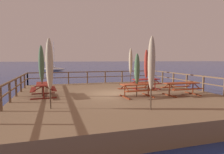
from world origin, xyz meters
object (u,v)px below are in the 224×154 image
Objects in this scene: patio_umbrella_tall_back_right at (146,64)px; patio_umbrella_tall_mid_right at (151,63)px; lamp_post_hooked at (151,60)px; patio_umbrella_tall_front at (49,64)px; picnic_table_front_right at (181,86)px; picnic_table_front_left at (43,87)px; sailboat_distant at (53,69)px; patio_umbrella_tall_mid_left at (131,61)px; picnic_table_mid_right at (137,87)px; patio_umbrella_short_front at (137,69)px; patio_umbrella_tall_back_left at (41,64)px; picnic_table_mid_centre at (146,82)px.

patio_umbrella_tall_mid_right reaches higher than patio_umbrella_tall_back_right.
patio_umbrella_tall_front is at bearing -138.54° from lamp_post_hooked.
picnic_table_front_right is 7.90m from patio_umbrella_tall_front.
patio_umbrella_tall_back_right is 4.87m from lamp_post_hooked.
picnic_table_front_left is 0.67× the size of lamp_post_hooked.
patio_umbrella_tall_mid_left is at bearing -79.72° from sailboat_distant.
patio_umbrella_tall_mid_left is at bearing 89.55° from patio_umbrella_tall_back_right.
picnic_table_mid_right is 0.78× the size of patio_umbrella_short_front.
patio_umbrella_tall_back_left is (-5.34, 1.77, 1.36)m from picnic_table_mid_right.
patio_umbrella_tall_back_left is 0.97× the size of patio_umbrella_tall_front.
patio_umbrella_tall_mid_left is (1.86, 5.58, 1.47)m from picnic_table_mid_right.
lamp_post_hooked is (9.71, 4.86, 0.19)m from patio_umbrella_tall_back_left.
lamp_post_hooked reaches higher than patio_umbrella_tall_back_left.
lamp_post_hooked is at bearing 26.99° from picnic_table_front_left.
patio_umbrella_short_front is 43.31m from sailboat_distant.
picnic_table_front_left and picnic_table_mid_centre have the same top height.
patio_umbrella_short_front reaches higher than picnic_table_front_right.
lamp_post_hooked is at bearing 58.54° from picnic_table_mid_centre.
patio_umbrella_tall_back_left is at bearing 162.34° from patio_umbrella_short_front.
picnic_table_mid_centre is at bearing 53.31° from patio_umbrella_short_front.
patio_umbrella_tall_mid_left is (0.02, 3.10, 0.18)m from patio_umbrella_tall_back_right.
patio_umbrella_tall_back_right is at bearing -121.43° from lamp_post_hooked.
picnic_table_mid_right is 2.88m from picnic_table_front_right.
patio_umbrella_short_front is 7.89m from lamp_post_hooked.
picnic_table_front_right is 4.64m from patio_umbrella_tall_mid_right.
picnic_table_mid_right is at bearing 77.81° from patio_umbrella_tall_mid_right.
lamp_post_hooked is (2.54, 4.15, 0.26)m from patio_umbrella_tall_back_right.
patio_umbrella_tall_mid_right is at bearing -114.47° from patio_umbrella_tall_back_right.
patio_umbrella_tall_back_right is (7.11, 0.76, 1.29)m from picnic_table_front_left.
patio_umbrella_tall_mid_left reaches higher than patio_umbrella_tall_front.
picnic_table_mid_centre is at bearing -80.54° from sailboat_distant.
picnic_table_front_right is 0.68× the size of patio_umbrella_tall_mid_right.
picnic_table_mid_right is 0.62× the size of lamp_post_hooked.
patio_umbrella_tall_back_right is at bearing 5.67° from patio_umbrella_tall_back_left.
patio_umbrella_tall_mid_right reaches higher than patio_umbrella_tall_back_left.
patio_umbrella_tall_mid_left reaches higher than patio_umbrella_tall_back_right.
patio_umbrella_short_front is (-2.84, 0.33, 1.05)m from picnic_table_front_right.
picnic_table_front_right is 0.28× the size of sailboat_distant.
patio_umbrella_tall_back_left is 1.19× the size of patio_umbrella_short_front.
patio_umbrella_tall_front is 0.40× the size of sailboat_distant.
picnic_table_mid_centre is 0.65× the size of patio_umbrella_tall_mid_right.
picnic_table_mid_centre is 0.65× the size of patio_umbrella_tall_mid_left.
patio_umbrella_tall_back_left is 0.95× the size of patio_umbrella_tall_mid_right.
picnic_table_front_right is at bearing -13.73° from picnic_table_front_left.
patio_umbrella_tall_mid_left is at bearing 28.39° from picnic_table_front_left.
patio_umbrella_tall_back_left is (-8.20, 2.04, 1.36)m from picnic_table_front_right.
patio_umbrella_tall_mid_right is (4.18, -1.46, 0.04)m from patio_umbrella_tall_front.
picnic_table_mid_right is 5.79m from patio_umbrella_tall_back_left.
picnic_table_front_left is 41.32m from sailboat_distant.
patio_umbrella_tall_mid_left is at bearing -157.21° from lamp_post_hooked.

